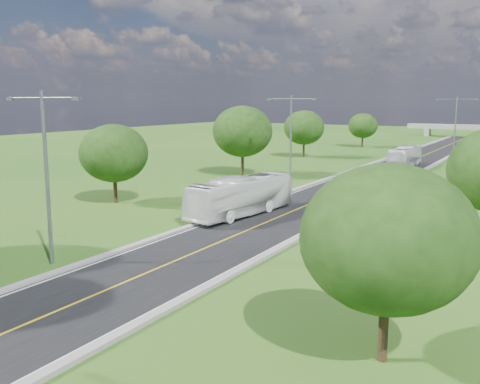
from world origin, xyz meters
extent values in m
plane|color=#225919|center=(0.00, 60.00, 0.00)|extent=(260.00, 260.00, 0.00)
cube|color=black|center=(0.00, 66.00, 0.03)|extent=(8.00, 150.00, 0.06)
cube|color=gray|center=(-4.25, 66.00, 0.11)|extent=(0.50, 150.00, 0.22)
cube|color=gray|center=(4.25, 66.00, 0.11)|extent=(0.50, 150.00, 0.22)
cylinder|color=slate|center=(5.20, 38.00, 1.20)|extent=(0.08, 0.08, 2.40)
cube|color=white|center=(5.20, 37.97, 2.00)|extent=(0.55, 0.04, 0.70)
cube|color=gray|center=(-10.00, 140.00, 1.00)|extent=(1.20, 3.00, 2.00)
cube|color=gray|center=(0.00, 140.00, 2.60)|extent=(30.00, 3.00, 1.20)
cylinder|color=slate|center=(-6.00, 12.00, 5.00)|extent=(0.22, 0.22, 10.00)
cylinder|color=slate|center=(-7.40, 12.00, 9.60)|extent=(2.80, 0.12, 0.12)
cylinder|color=slate|center=(-4.60, 12.00, 9.60)|extent=(2.80, 0.12, 0.12)
cube|color=slate|center=(-8.70, 12.00, 9.55)|extent=(0.50, 0.25, 0.18)
cube|color=slate|center=(-3.30, 12.00, 9.55)|extent=(0.50, 0.25, 0.18)
cylinder|color=slate|center=(-6.00, 45.00, 5.00)|extent=(0.22, 0.22, 10.00)
cylinder|color=slate|center=(-7.40, 45.00, 9.60)|extent=(2.80, 0.12, 0.12)
cylinder|color=slate|center=(-4.60, 45.00, 9.60)|extent=(2.80, 0.12, 0.12)
cube|color=slate|center=(-8.70, 45.00, 9.55)|extent=(0.50, 0.25, 0.18)
cube|color=slate|center=(-3.30, 45.00, 9.55)|extent=(0.50, 0.25, 0.18)
cylinder|color=slate|center=(6.00, 78.00, 5.00)|extent=(0.22, 0.22, 10.00)
cylinder|color=slate|center=(4.60, 78.00, 9.60)|extent=(2.80, 0.12, 0.12)
cylinder|color=slate|center=(7.40, 78.00, 9.60)|extent=(2.80, 0.12, 0.12)
cube|color=slate|center=(3.30, 78.00, 9.55)|extent=(0.50, 0.25, 0.18)
cube|color=slate|center=(8.70, 78.00, 9.55)|extent=(0.50, 0.25, 0.18)
cylinder|color=black|center=(-16.00, 28.00, 1.35)|extent=(0.36, 0.36, 2.70)
ellipsoid|color=#1B380F|center=(-16.00, 28.00, 4.65)|extent=(6.30, 6.30, 5.36)
cylinder|color=black|center=(-15.00, 50.00, 1.62)|extent=(0.36, 0.36, 3.24)
ellipsoid|color=#1B380F|center=(-15.00, 50.00, 5.58)|extent=(7.56, 7.56, 6.43)
cylinder|color=black|center=(-17.00, 74.00, 1.44)|extent=(0.36, 0.36, 2.88)
ellipsoid|color=#1B380F|center=(-17.00, 74.00, 4.96)|extent=(6.72, 6.72, 5.71)
cylinder|color=black|center=(-14.50, 98.00, 1.26)|extent=(0.36, 0.36, 2.52)
ellipsoid|color=#1B380F|center=(-14.50, 98.00, 4.34)|extent=(5.88, 5.88, 5.00)
cylinder|color=black|center=(14.00, 10.00, 1.35)|extent=(0.36, 0.36, 2.70)
ellipsoid|color=#1B380F|center=(14.00, 10.00, 4.65)|extent=(6.30, 6.30, 5.36)
imported|color=silver|center=(0.95, 68.59, 1.54)|extent=(2.60, 10.68, 2.97)
imported|color=white|center=(-3.04, 29.08, 1.66)|extent=(4.19, 11.76, 3.21)
camera|label=1|loc=(18.72, -8.52, 9.49)|focal=40.00mm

